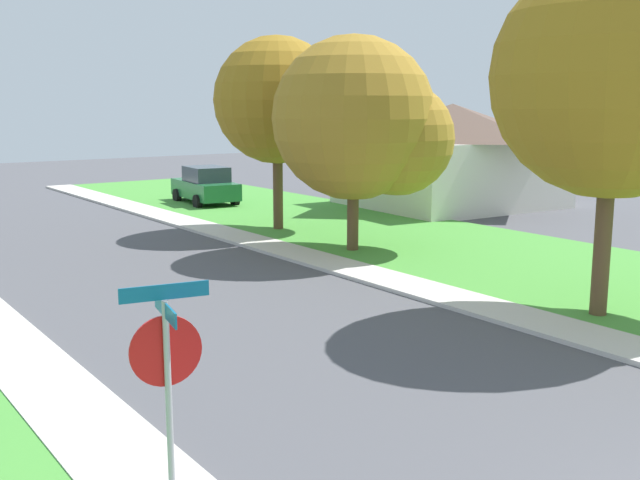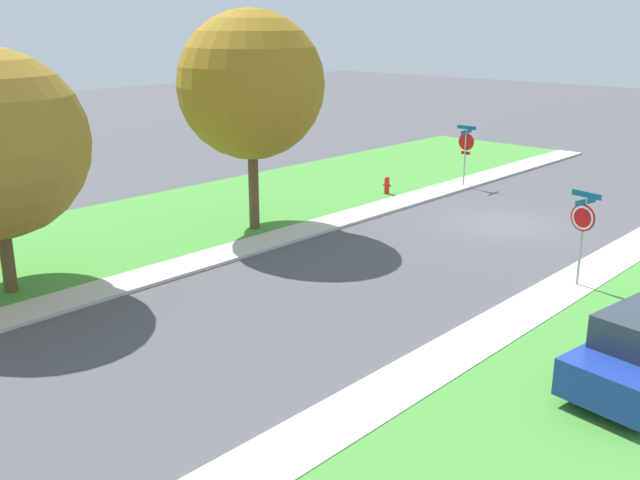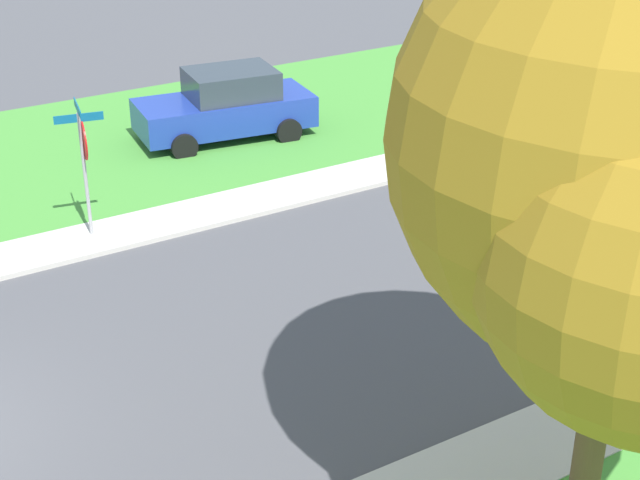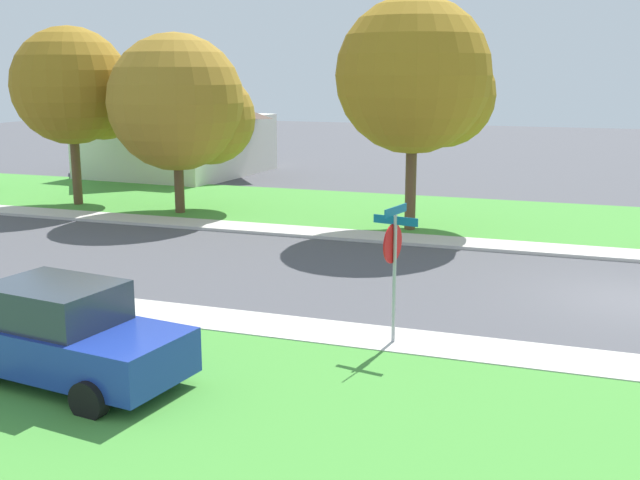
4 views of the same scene
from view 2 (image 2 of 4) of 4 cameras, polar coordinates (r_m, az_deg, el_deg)
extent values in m
plane|color=#4C4C51|center=(27.74, 14.19, 1.23)|extent=(120.00, 120.00, 0.00)
cube|color=beige|center=(22.04, -12.58, -2.58)|extent=(1.40, 56.00, 0.10)
cube|color=#479338|center=(25.89, -18.57, -0.16)|extent=(8.00, 56.00, 0.08)
cube|color=beige|center=(15.79, 7.81, -10.39)|extent=(1.40, 56.00, 0.10)
cylinder|color=#9E9EA3|center=(33.28, 11.29, 6.29)|extent=(0.07, 0.07, 2.60)
cylinder|color=red|center=(33.20, 11.41, 7.57)|extent=(0.76, 0.06, 0.76)
cylinder|color=white|center=(33.22, 11.43, 7.57)|extent=(0.67, 0.03, 0.67)
cylinder|color=red|center=(33.22, 11.43, 7.57)|extent=(0.55, 0.03, 0.55)
cube|color=#0F5B84|center=(33.06, 11.43, 8.65)|extent=(0.92, 0.06, 0.16)
cube|color=#0F5B84|center=(33.09, 11.41, 8.33)|extent=(0.06, 0.92, 0.16)
cube|color=red|center=(33.28, 11.36, 6.72)|extent=(0.44, 0.04, 0.14)
cylinder|color=#9E9EA3|center=(21.40, 19.82, -0.26)|extent=(0.07, 0.07, 2.60)
cylinder|color=red|center=(21.17, 19.94, 1.66)|extent=(0.75, 0.18, 0.76)
cylinder|color=white|center=(21.15, 19.91, 1.65)|extent=(0.66, 0.14, 0.67)
cylinder|color=red|center=(21.15, 19.90, 1.65)|extent=(0.54, 0.11, 0.55)
cube|color=#0F5B84|center=(21.06, 20.19, 3.36)|extent=(0.91, 0.21, 0.16)
cube|color=#0F5B84|center=(21.10, 20.14, 2.85)|extent=(0.21, 0.91, 0.16)
cylinder|color=black|center=(15.65, 19.35, -10.40)|extent=(0.32, 0.67, 0.64)
cylinder|color=brown|center=(21.47, -23.39, -0.88)|extent=(0.36, 0.36, 2.41)
sphere|color=olive|center=(22.24, -23.55, 5.88)|extent=(3.49, 3.49, 3.49)
cylinder|color=brown|center=(25.80, -5.24, 4.38)|extent=(0.36, 0.36, 3.36)
sphere|color=olive|center=(25.28, -5.45, 12.02)|extent=(5.05, 5.05, 5.05)
sphere|color=olive|center=(26.69, -5.84, 10.91)|extent=(3.53, 3.53, 3.53)
cylinder|color=red|center=(31.35, 5.27, 4.13)|extent=(0.22, 0.22, 0.70)
sphere|color=red|center=(31.27, 5.29, 4.79)|extent=(0.22, 0.22, 0.22)
cylinder|color=red|center=(31.25, 5.48, 4.26)|extent=(0.10, 0.08, 0.08)
cylinder|color=red|center=(31.41, 5.07, 4.34)|extent=(0.10, 0.08, 0.08)
camera|label=1|loc=(26.44, 32.65, 8.44)|focal=41.75mm
camera|label=3|loc=(34.79, -3.12, 18.91)|focal=54.75mm
camera|label=4|loc=(23.43, 58.18, 4.02)|focal=43.53mm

